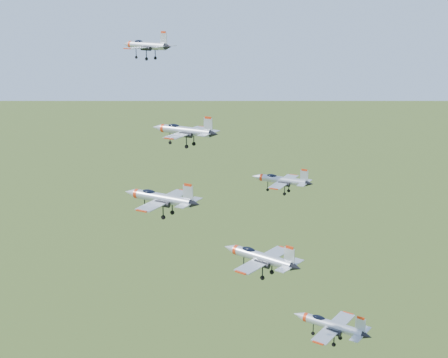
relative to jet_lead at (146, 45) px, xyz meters
The scene contains 6 objects.
jet_lead is the anchor object (origin of this frame).
jet_left_high 22.14m from the jet_lead, 25.02° to the right, with size 13.80×11.52×3.69m.
jet_right_high 39.26m from the jet_lead, 43.47° to the right, with size 13.93×11.63×3.72m.
jet_left_low 38.09m from the jet_lead, ahead, with size 11.74×9.86×3.15m.
jet_right_low 57.27m from the jet_lead, 30.20° to the right, with size 12.31×10.10×3.30m.
jet_trail 64.59m from the jet_lead, 17.79° to the right, with size 12.39×10.22×3.31m.
Camera 1 is at (63.90, -80.44, 156.66)m, focal length 50.00 mm.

